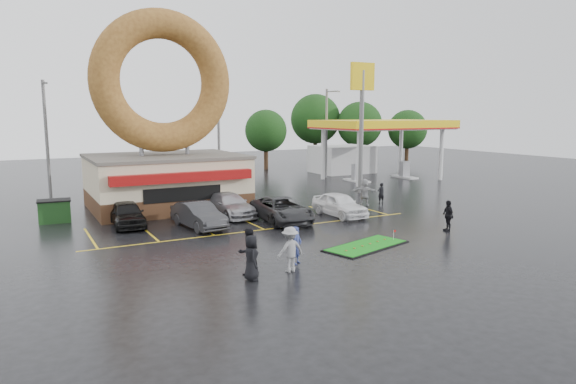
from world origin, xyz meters
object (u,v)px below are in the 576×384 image
car_grey (282,210)px  person_cameraman (448,216)px  car_silver (229,205)px  putting_green (366,246)px  gas_station (364,141)px  car_white (340,205)px  dumpster (55,212)px  donut_shop (165,144)px  car_black (127,214)px  streetlight_mid (219,133)px  streetlight_right (327,131)px  person_blue (297,245)px  streetlight_left (47,137)px  car_dgrey (199,215)px  shell_sign (362,103)px

car_grey → person_cameraman: 9.68m
car_silver → putting_green: car_silver is taller
gas_station → car_white: 21.77m
dumpster → putting_green: bearing=-41.9°
donut_shop → person_cameraman: 19.32m
car_silver → donut_shop: bearing=113.1°
dumpster → putting_green: dumpster is taller
car_black → dumpster: 4.90m
streetlight_mid → streetlight_right: bearing=4.8°
person_blue → car_black: bearing=78.9°
car_white → dumpster: 17.59m
streetlight_right → person_cameraman: bearing=-106.6°
car_silver → car_white: 7.12m
streetlight_left → person_cameraman: (18.90, -21.74, -3.90)m
car_white → person_blue: size_ratio=2.68×
gas_station → car_silver: gas_station is taller
gas_station → person_cameraman: size_ratio=7.77×
car_grey → dumpster: car_grey is taller
car_white → putting_green: (-3.11, -6.98, -0.72)m
streetlight_mid → dumpster: bearing=-146.0°
car_dgrey → car_silver: size_ratio=0.90×
streetlight_mid → person_blue: bearing=-103.1°
gas_station → streetlight_right: size_ratio=1.52×
car_black → person_cameraman: (15.58, -9.82, 0.14)m
streetlight_mid → streetlight_left: bearing=-175.9°
person_cameraman → car_silver: bearing=-119.5°
streetlight_right → dumpster: 28.71m
shell_sign → person_cameraman: bearing=-106.5°
car_dgrey → putting_green: 10.01m
streetlight_mid → streetlight_right: same height
car_dgrey → car_grey: bearing=-16.8°
person_cameraman → dumpster: (-19.24, 13.09, -0.23)m
gas_station → streetlight_left: bearing=-178.0°
person_cameraman → gas_station: bearing=171.4°
car_dgrey → person_cameraman: person_cameraman is taller
donut_shop → car_silver: donut_shop is taller
dumpster → putting_green: size_ratio=0.36×
dumpster → shell_sign: bearing=6.0°
streetlight_mid → person_blue: size_ratio=5.42×
donut_shop → car_black: donut_shop is taller
shell_sign → streetlight_right: bearing=73.2°
shell_sign → streetlight_mid: bearing=135.3°
car_dgrey → dumpster: (-7.20, 5.66, -0.10)m
car_grey → putting_green: 7.31m
donut_shop → car_grey: 10.20m
person_cameraman → dumpster: bearing=-106.9°
donut_shop → dumpster: size_ratio=7.50×
streetlight_left → car_grey: 19.63m
car_silver → gas_station: bearing=27.2°
car_silver → person_blue: (-1.34, -11.31, 0.10)m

